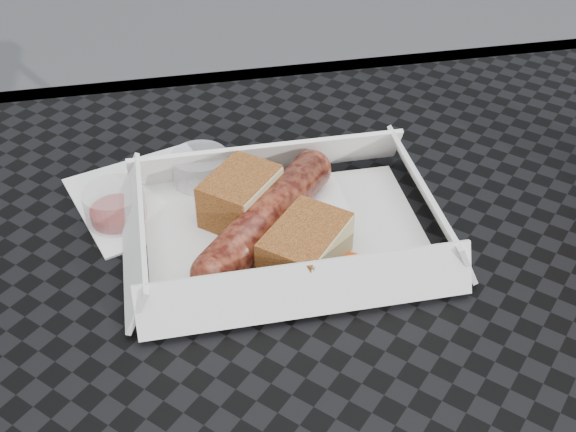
% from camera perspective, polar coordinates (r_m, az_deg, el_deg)
% --- Properties ---
extents(patio_table, '(0.80, 0.80, 0.74)m').
position_cam_1_polar(patio_table, '(0.58, 8.59, -13.35)').
color(patio_table, black).
rests_on(patio_table, ground).
extents(food_tray, '(0.22, 0.15, 0.00)m').
position_cam_1_polar(food_tray, '(0.58, -0.19, -1.55)').
color(food_tray, white).
rests_on(food_tray, patio_table).
extents(bratwurst, '(0.13, 0.15, 0.03)m').
position_cam_1_polar(bratwurst, '(0.57, -1.69, -0.11)').
color(bratwurst, maroon).
rests_on(bratwurst, food_tray).
extents(bread_near, '(0.07, 0.08, 0.04)m').
position_cam_1_polar(bread_near, '(0.59, -3.80, 1.57)').
color(bread_near, brown).
rests_on(bread_near, food_tray).
extents(bread_far, '(0.08, 0.08, 0.04)m').
position_cam_1_polar(bread_far, '(0.54, 1.36, -2.47)').
color(bread_far, brown).
rests_on(bread_far, food_tray).
extents(veg_garnish, '(0.03, 0.03, 0.00)m').
position_cam_1_polar(veg_garnish, '(0.55, 5.84, -4.23)').
color(veg_garnish, '#EB470A').
rests_on(veg_garnish, food_tray).
extents(napkin, '(0.15, 0.15, 0.00)m').
position_cam_1_polar(napkin, '(0.63, -10.85, 1.58)').
color(napkin, white).
rests_on(napkin, patio_table).
extents(condiment_cup_sauce, '(0.05, 0.05, 0.03)m').
position_cam_1_polar(condiment_cup_sauce, '(0.61, -13.51, 0.77)').
color(condiment_cup_sauce, maroon).
rests_on(condiment_cup_sauce, patio_table).
extents(condiment_cup_empty, '(0.05, 0.05, 0.03)m').
position_cam_1_polar(condiment_cup_empty, '(0.63, -6.94, 3.66)').
color(condiment_cup_empty, silver).
rests_on(condiment_cup_empty, patio_table).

